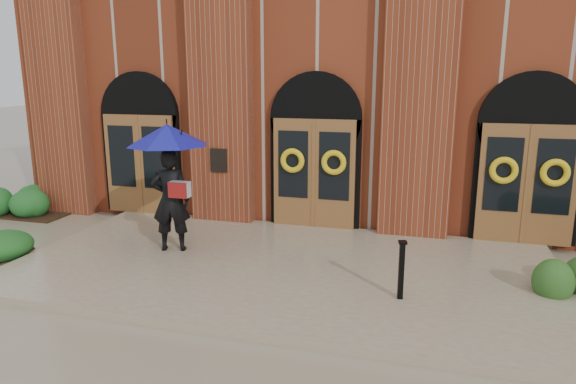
% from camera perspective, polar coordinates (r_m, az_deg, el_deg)
% --- Properties ---
extents(ground, '(90.00, 90.00, 0.00)m').
position_cam_1_polar(ground, '(9.65, -0.86, -9.09)').
color(ground, gray).
rests_on(ground, ground).
extents(landing, '(10.00, 5.30, 0.15)m').
position_cam_1_polar(landing, '(9.76, -0.61, -8.37)').
color(landing, tan).
rests_on(landing, ground).
extents(church_building, '(16.20, 12.53, 7.00)m').
position_cam_1_polar(church_building, '(17.55, 7.53, 12.42)').
color(church_building, maroon).
rests_on(church_building, ground).
extents(man_with_umbrella, '(2.00, 2.00, 2.54)m').
position_cam_1_polar(man_with_umbrella, '(10.30, -13.10, 3.14)').
color(man_with_umbrella, black).
rests_on(man_with_umbrella, landing).
extents(metal_post, '(0.15, 0.15, 0.95)m').
position_cam_1_polar(metal_post, '(8.31, 12.48, -8.32)').
color(metal_post, black).
rests_on(metal_post, landing).
extents(hedge_wall_left, '(2.67, 1.07, 0.69)m').
position_cam_1_polar(hedge_wall_left, '(15.45, -27.97, -0.86)').
color(hedge_wall_left, '#1C551F').
rests_on(hedge_wall_left, ground).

